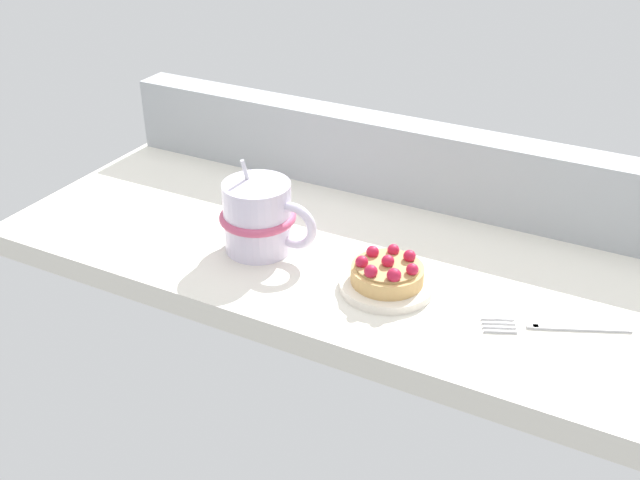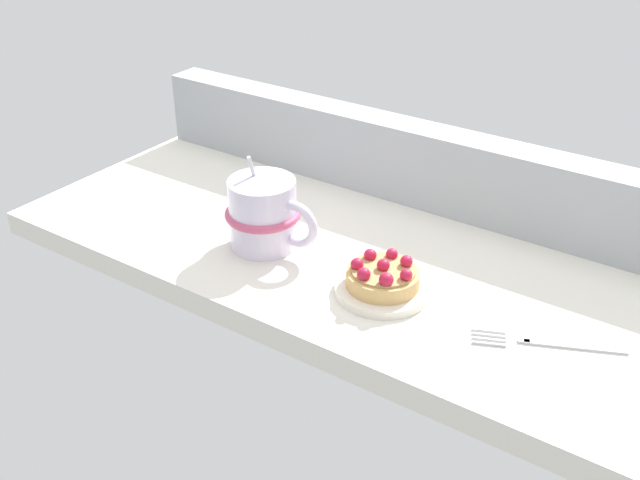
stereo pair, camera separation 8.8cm
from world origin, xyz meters
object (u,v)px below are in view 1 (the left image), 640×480
object	(u,v)px
dessert_plate	(387,285)
dessert_fork	(554,326)
coffee_mug	(260,217)
raspberry_tart	(387,271)

from	to	relation	value
dessert_plate	dessert_fork	xyz separation A→B (cm)	(18.61, 1.17, -0.18)
coffee_mug	dessert_fork	xyz separation A→B (cm)	(35.91, 0.23, -4.13)
dessert_plate	coffee_mug	world-z (taller)	coffee_mug
coffee_mug	dessert_fork	world-z (taller)	coffee_mug
raspberry_tart	dessert_fork	size ratio (longest dim) A/B	0.56
dessert_plate	raspberry_tart	bearing A→B (deg)	-91.35
dessert_plate	raspberry_tart	xyz separation A→B (cm)	(-0.00, -0.04, 1.82)
dessert_plate	dessert_fork	bearing A→B (deg)	3.61
dessert_plate	raspberry_tart	size ratio (longest dim) A/B	1.30
raspberry_tart	coffee_mug	xyz separation A→B (cm)	(-17.30, 0.98, 2.13)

